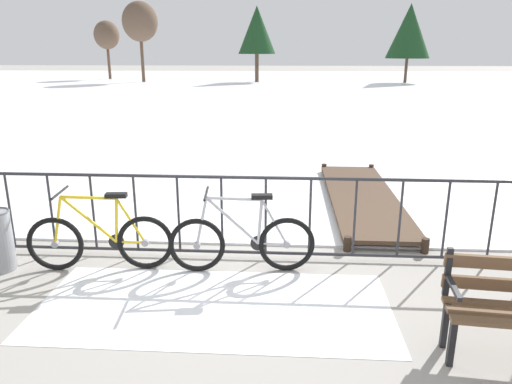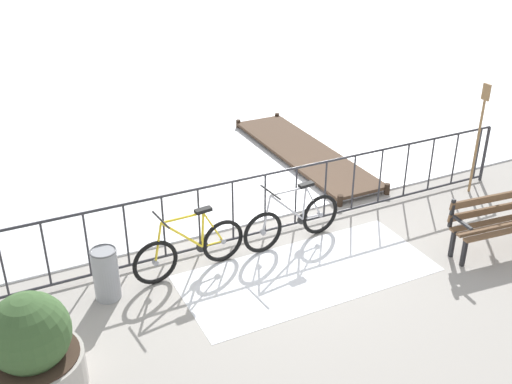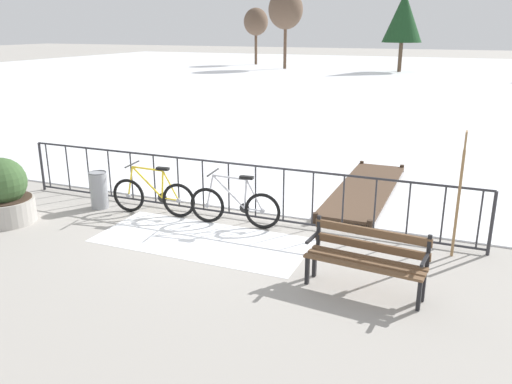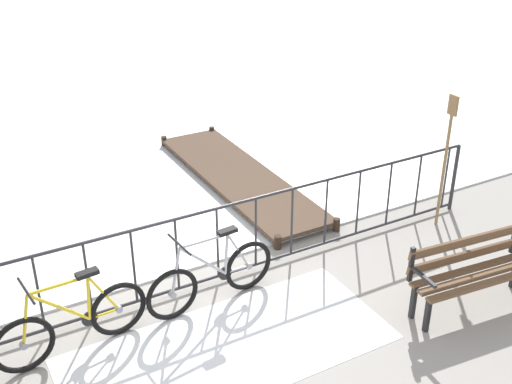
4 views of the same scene
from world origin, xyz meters
The scene contains 11 objects.
ground_plane centered at (0.00, 0.00, 0.00)m, with size 160.00×160.00×0.00m, color #9E9991.
frozen_pond centered at (0.00, 28.40, 0.01)m, with size 80.00×56.00×0.03m, color white.
snow_patch centered at (0.07, -1.20, 0.00)m, with size 3.59×1.59×0.01m, color white.
railing_fence centered at (0.00, 0.00, 0.56)m, with size 9.06×0.06×1.07m.
bicycle_near_railing centered at (0.28, -0.36, 0.37)m, with size 1.71×0.52×0.97m.
bicycle_second centered at (-1.39, -0.42, 0.37)m, with size 1.71×0.52×0.97m.
wooden_dock centered at (2.09, 2.37, 0.12)m, with size 1.10×4.23×0.20m.
tree_far_west centered at (-11.03, 34.22, 4.71)m, with size 2.82×2.82×6.29m.
tree_west_mid centered at (10.25, 34.42, 3.96)m, with size 3.41×3.41×6.02m.
tree_centre centered at (-1.70, 34.83, 4.08)m, with size 3.03×3.03×5.96m.
tree_east_mid centered at (-15.27, 38.09, 3.80)m, with size 2.22×2.22×5.06m.
Camera 1 is at (0.77, -5.51, 2.51)m, focal length 33.50 mm.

